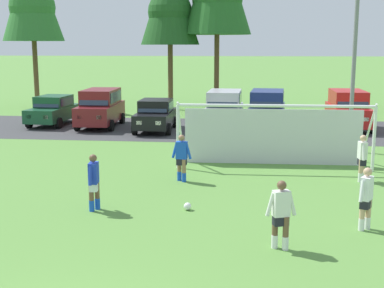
{
  "coord_description": "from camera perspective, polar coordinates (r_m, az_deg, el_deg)",
  "views": [
    {
      "loc": [
        2.9,
        -6.93,
        4.68
      ],
      "look_at": [
        1.04,
        9.79,
        1.51
      ],
      "focal_mm": 49.44,
      "sensor_mm": 36.0,
      "label": 1
    }
  ],
  "objects": [
    {
      "name": "parked_car_slot_center",
      "position": [
        29.57,
        3.51,
        3.72
      ],
      "size": [
        2.24,
        4.65,
        2.16
      ],
      "color": "#B2B2BC",
      "rests_on": "ground"
    },
    {
      "name": "soccer_ball",
      "position": [
        15.28,
        -0.48,
        -6.74
      ],
      "size": [
        0.22,
        0.22,
        0.22
      ],
      "color": "white",
      "rests_on": "ground"
    },
    {
      "name": "parking_lot_strip",
      "position": [
        29.75,
        0.68,
        1.63
      ],
      "size": [
        52.0,
        8.4,
        0.01
      ],
      "primitive_type": "cube",
      "color": "#3D3D3F",
      "rests_on": "ground"
    },
    {
      "name": "player_defender_far",
      "position": [
        12.44,
        9.56,
        -7.56
      ],
      "size": [
        0.74,
        0.36,
        1.64
      ],
      "color": "brown",
      "rests_on": "ground"
    },
    {
      "name": "parked_car_slot_far_left",
      "position": [
        32.29,
        -14.73,
        3.55
      ],
      "size": [
        2.23,
        4.3,
        1.72
      ],
      "color": "#194C2D",
      "rests_on": "ground"
    },
    {
      "name": "parked_car_slot_center_right",
      "position": [
        29.98,
        8.1,
        3.73
      ],
      "size": [
        2.39,
        4.73,
        2.16
      ],
      "color": "navy",
      "rests_on": "ground"
    },
    {
      "name": "player_winger_left",
      "position": [
        19.16,
        17.87,
        -1.47
      ],
      "size": [
        0.28,
        0.74,
        1.64
      ],
      "color": "tan",
      "rests_on": "ground"
    },
    {
      "name": "parked_car_slot_right",
      "position": [
        30.96,
        16.47,
        3.62
      ],
      "size": [
        2.16,
        4.61,
        2.16
      ],
      "color": "red",
      "rests_on": "ground"
    },
    {
      "name": "parked_car_slot_center_left",
      "position": [
        29.08,
        -3.94,
        3.13
      ],
      "size": [
        2.07,
        4.22,
        1.72
      ],
      "color": "black",
      "rests_on": "ground"
    },
    {
      "name": "ground_plane",
      "position": [
        22.62,
        -1.15,
        -1.28
      ],
      "size": [
        400.0,
        400.0,
        0.0
      ],
      "primitive_type": "plane",
      "color": "#598C3D"
    },
    {
      "name": "player_midfield_center",
      "position": [
        14.21,
        18.26,
        -5.64
      ],
      "size": [
        0.5,
        0.64,
        1.64
      ],
      "color": "tan",
      "rests_on": "ground"
    },
    {
      "name": "parked_car_slot_left",
      "position": [
        30.89,
        -9.84,
        3.89
      ],
      "size": [
        2.23,
        4.65,
        2.16
      ],
      "color": "maroon",
      "rests_on": "ground"
    },
    {
      "name": "player_trailing_back",
      "position": [
        18.27,
        -1.13,
        -1.52
      ],
      "size": [
        0.73,
        0.32,
        1.64
      ],
      "color": "#936B4C",
      "rests_on": "ground"
    },
    {
      "name": "soccer_goal",
      "position": [
        20.87,
        8.74,
        1.2
      ],
      "size": [
        7.47,
        2.14,
        2.57
      ],
      "color": "white",
      "rests_on": "ground"
    },
    {
      "name": "player_striker_near",
      "position": [
        15.33,
        -10.54,
        -4.09
      ],
      "size": [
        0.27,
        0.74,
        1.64
      ],
      "color": "brown",
      "rests_on": "ground"
    },
    {
      "name": "tree_mid_left",
      "position": [
        38.81,
        -2.4,
        15.15
      ],
      "size": [
        4.21,
        4.21,
        11.22
      ],
      "color": "brown",
      "rests_on": "ground"
    },
    {
      "name": "street_lamp",
      "position": [
        24.24,
        17.48,
        8.25
      ],
      "size": [
        2.0,
        0.32,
        7.45
      ],
      "color": "slate",
      "rests_on": "ground"
    }
  ]
}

